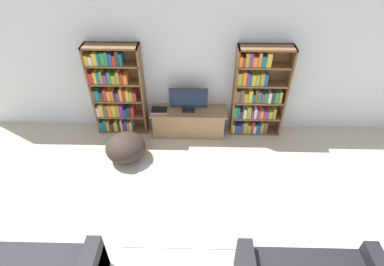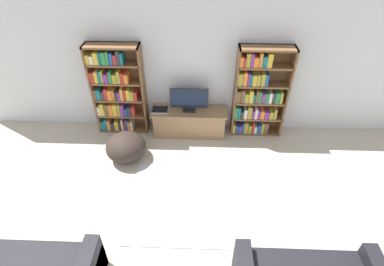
{
  "view_description": "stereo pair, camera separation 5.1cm",
  "coord_description": "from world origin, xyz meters",
  "views": [
    {
      "loc": [
        0.06,
        -0.89,
        3.85
      ],
      "look_at": [
        -0.04,
        3.05,
        0.7
      ],
      "focal_mm": 28.0,
      "sensor_mm": 36.0,
      "label": 1
    },
    {
      "loc": [
        0.11,
        -0.89,
        3.85
      ],
      "look_at": [
        -0.04,
        3.05,
        0.7
      ],
      "focal_mm": 28.0,
      "sensor_mm": 36.0,
      "label": 2
    }
  ],
  "objects": [
    {
      "name": "laptop",
      "position": [
        -0.7,
        3.93,
        0.56
      ],
      "size": [
        0.32,
        0.24,
        0.03
      ],
      "color": "#B7B7BC",
      "rests_on": "tv_stand"
    },
    {
      "name": "bookshelf_left",
      "position": [
        -1.53,
        4.05,
        0.89
      ],
      "size": [
        1.0,
        0.3,
        1.83
      ],
      "color": "brown",
      "rests_on": "ground_plane"
    },
    {
      "name": "area_rug",
      "position": [
        -0.07,
        2.17,
        0.01
      ],
      "size": [
        1.84,
        1.64,
        0.02
      ],
      "color": "#B2B7C1",
      "rests_on": "ground_plane"
    },
    {
      "name": "tv_stand",
      "position": [
        -0.13,
        3.94,
        0.28
      ],
      "size": [
        1.49,
        0.46,
        0.55
      ],
      "color": "#8E6B47",
      "rests_on": "ground_plane"
    },
    {
      "name": "bookshelf_right",
      "position": [
        1.17,
        4.05,
        0.88
      ],
      "size": [
        1.0,
        0.3,
        1.83
      ],
      "color": "brown",
      "rests_on": "ground_plane"
    },
    {
      "name": "television",
      "position": [
        -0.13,
        3.94,
        0.81
      ],
      "size": [
        0.73,
        0.16,
        0.49
      ],
      "color": "black",
      "rests_on": "tv_stand"
    },
    {
      "name": "wall_back",
      "position": [
        0.0,
        4.23,
        1.3
      ],
      "size": [
        8.8,
        0.06,
        2.6
      ],
      "color": "silver",
      "rests_on": "ground_plane"
    },
    {
      "name": "beanbag_ottoman",
      "position": [
        -1.25,
        3.17,
        0.25
      ],
      "size": [
        0.72,
        0.72,
        0.5
      ],
      "primitive_type": "ellipsoid",
      "color": "#2D231E",
      "rests_on": "ground_plane"
    }
  ]
}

